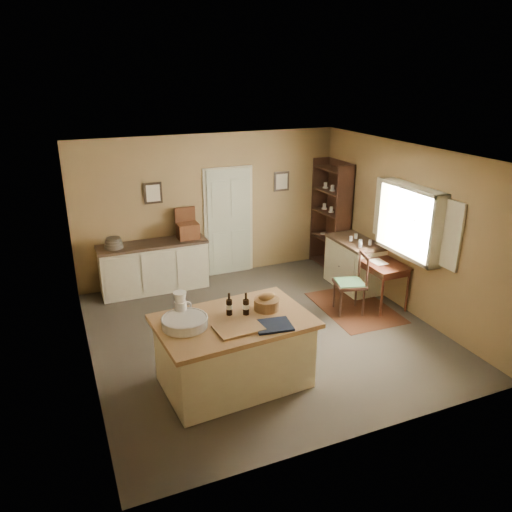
{
  "coord_description": "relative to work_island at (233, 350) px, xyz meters",
  "views": [
    {
      "loc": [
        -2.7,
        -6.13,
        3.77
      ],
      "look_at": [
        -0.01,
        0.28,
        1.15
      ],
      "focal_mm": 35.0,
      "sensor_mm": 36.0,
      "label": 1
    }
  ],
  "objects": [
    {
      "name": "window",
      "position": [
        3.29,
        0.83,
        1.07
      ],
      "size": [
        0.25,
        1.99,
        1.12
      ],
      "color": "beige",
      "rests_on": "ground"
    },
    {
      "name": "ceiling",
      "position": [
        0.87,
        1.03,
        2.22
      ],
      "size": [
        5.0,
        5.0,
        0.0
      ],
      "primitive_type": "plane",
      "color": "silver",
      "rests_on": "wall_back"
    },
    {
      "name": "shelving_unit",
      "position": [
        3.22,
        3.03,
        0.58
      ],
      "size": [
        0.36,
        0.96,
        2.13
      ],
      "color": "black",
      "rests_on": "ground"
    },
    {
      "name": "framed_prints",
      "position": [
        1.07,
        3.51,
        1.24
      ],
      "size": [
        2.82,
        0.02,
        0.38
      ],
      "color": "black",
      "rests_on": "ground"
    },
    {
      "name": "wall_front",
      "position": [
        0.87,
        -1.47,
        0.87
      ],
      "size": [
        5.0,
        0.1,
        2.7
      ],
      "primitive_type": "cube",
      "color": "olive",
      "rests_on": "ground"
    },
    {
      "name": "writing_desk",
      "position": [
        3.07,
        1.22,
        0.19
      ],
      "size": [
        0.58,
        0.95,
        0.82
      ],
      "color": "#33150D",
      "rests_on": "ground"
    },
    {
      "name": "sideboard",
      "position": [
        -0.31,
        3.23,
        -0.0
      ],
      "size": [
        1.91,
        0.54,
        1.18
      ],
      "color": "beige",
      "rests_on": "ground"
    },
    {
      "name": "desk_chair",
      "position": [
        2.43,
        1.14,
        0.02
      ],
      "size": [
        0.57,
        0.57,
        1.0
      ],
      "primitive_type": null,
      "rotation": [
        0.0,
        0.0,
        -0.26
      ],
      "color": "black",
      "rests_on": "ground"
    },
    {
      "name": "wall_left",
      "position": [
        -1.63,
        1.03,
        0.87
      ],
      "size": [
        0.1,
        5.0,
        2.7
      ],
      "primitive_type": "cube",
      "color": "olive",
      "rests_on": "ground"
    },
    {
      "name": "wall_right",
      "position": [
        3.37,
        1.03,
        0.87
      ],
      "size": [
        0.1,
        5.0,
        2.7
      ],
      "primitive_type": "cube",
      "color": "olive",
      "rests_on": "ground"
    },
    {
      "name": "ground",
      "position": [
        0.87,
        1.03,
        -0.48
      ],
      "size": [
        5.0,
        5.0,
        0.0
      ],
      "primitive_type": "plane",
      "color": "#4D453A",
      "rests_on": "ground"
    },
    {
      "name": "work_island",
      "position": [
        0.0,
        0.0,
        0.0
      ],
      "size": [
        1.95,
        1.35,
        1.2
      ],
      "rotation": [
        0.0,
        0.0,
        0.07
      ],
      "color": "beige",
      "rests_on": "ground"
    },
    {
      "name": "door",
      "position": [
        1.22,
        3.5,
        0.57
      ],
      "size": [
        0.97,
        0.06,
        2.11
      ],
      "primitive_type": "cube",
      "color": "#B3B89A",
      "rests_on": "ground"
    },
    {
      "name": "right_cabinet",
      "position": [
        3.07,
        1.97,
        -0.02
      ],
      "size": [
        0.63,
        1.13,
        0.99
      ],
      "color": "beige",
      "rests_on": "ground"
    },
    {
      "name": "rug",
      "position": [
        2.62,
        1.22,
        -0.48
      ],
      "size": [
        1.16,
        1.64,
        0.01
      ],
      "primitive_type": "cube",
      "rotation": [
        0.0,
        0.0,
        -0.04
      ],
      "color": "#441F10",
      "rests_on": "ground"
    },
    {
      "name": "wall_back",
      "position": [
        0.87,
        3.53,
        0.87
      ],
      "size": [
        5.0,
        0.1,
        2.7
      ],
      "primitive_type": "cube",
      "color": "olive",
      "rests_on": "ground"
    }
  ]
}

